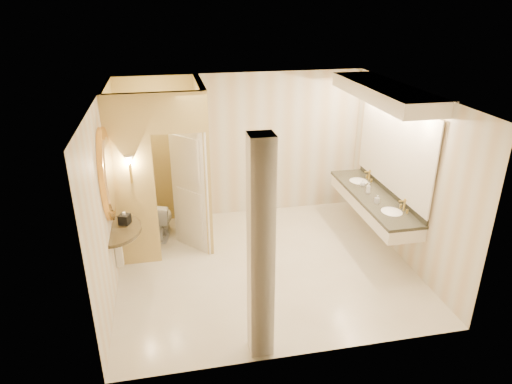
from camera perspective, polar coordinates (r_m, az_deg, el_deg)
floor at (r=7.34m, az=1.09°, el=-9.12°), size 4.50×4.50×0.00m
ceiling at (r=6.31m, az=1.28°, el=12.01°), size 4.50×4.50×0.00m
wall_back at (r=8.55m, az=-1.73°, el=5.76°), size 4.50×0.02×2.70m
wall_front at (r=4.99m, az=6.20°, el=-8.16°), size 4.50×0.02×2.70m
wall_left at (r=6.63m, az=-18.17°, el=-0.89°), size 0.02×4.00×2.70m
wall_right at (r=7.49m, az=18.23°, el=1.93°), size 0.02×4.00×2.70m
toilet_closet at (r=7.45m, az=-9.00°, el=3.03°), size 1.50×1.55×2.70m
wall_sconce at (r=6.86m, az=-15.55°, el=3.69°), size 0.14×0.14×0.42m
vanity at (r=7.61m, az=15.29°, el=4.84°), size 0.75×2.57×2.09m
console_shelf at (r=6.66m, az=-17.82°, el=-0.77°), size 1.01×1.01×1.96m
pillar at (r=5.05m, az=0.60°, el=-7.57°), size 0.27×0.27×2.70m
tissue_box at (r=6.91m, az=-16.09°, el=-3.29°), size 0.19×0.19×0.15m
toilet at (r=8.15m, az=-11.82°, el=-3.32°), size 0.51×0.74×0.69m
soap_bottle_a at (r=7.54m, az=14.90°, el=-0.87°), size 0.08×0.08×0.14m
soap_bottle_b at (r=8.16m, az=13.19°, el=1.12°), size 0.10×0.10×0.12m
soap_bottle_c at (r=7.87m, az=13.87°, el=0.48°), size 0.08×0.08×0.19m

